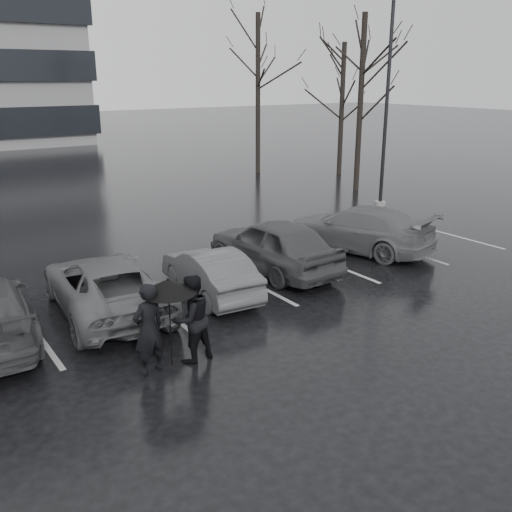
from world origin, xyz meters
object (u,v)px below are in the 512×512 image
object	(u,v)px
car_west_b	(105,285)
lamp_post	(386,112)
pedestrian_right	(191,319)
tree_north	(258,95)
car_west_a	(210,272)
pedestrian_left	(149,329)
car_east	(358,228)
tree_east	(360,105)
car_main	(274,245)
tree_ne	(342,110)

from	to	relation	value
car_west_b	lamp_post	distance (m)	14.80
pedestrian_right	tree_north	bearing A→B (deg)	-135.50
car_west_a	pedestrian_left	bearing A→B (deg)	49.19
car_east	pedestrian_left	world-z (taller)	pedestrian_left
tree_east	tree_north	size ratio (longest dim) A/B	0.94
car_west_a	tree_east	xyz separation A→B (m)	(12.75, 8.14, 3.40)
car_west_a	car_west_b	xyz separation A→B (m)	(-2.56, 0.41, 0.07)
car_west_a	tree_north	bearing A→B (deg)	-123.10
pedestrian_right	lamp_post	xyz separation A→B (m)	(13.17, 7.82, 3.00)
car_east	car_main	bearing A→B (deg)	-14.32
lamp_post	tree_north	size ratio (longest dim) A/B	1.00
tree_ne	car_west_b	bearing A→B (deg)	-146.62
pedestrian_right	lamp_post	size ratio (longest dim) A/B	0.21
car_main	tree_ne	distance (m)	17.49
car_west_a	lamp_post	xyz separation A→B (m)	(11.15, 4.97, 3.28)
pedestrian_left	tree_east	xyz separation A→B (m)	(15.66, 10.99, 3.12)
pedestrian_left	tree_ne	distance (m)	23.69
car_west_a	car_west_b	size ratio (longest dim) A/B	0.76
car_east	pedestrian_right	distance (m)	8.62
pedestrian_left	tree_ne	bearing A→B (deg)	-151.31
pedestrian_left	tree_east	bearing A→B (deg)	-155.79
car_east	tree_ne	distance (m)	15.05
car_west_a	tree_ne	xyz separation A→B (m)	(15.25, 12.14, 2.90)
car_west_a	pedestrian_right	world-z (taller)	pedestrian_right
car_west_b	pedestrian_right	size ratio (longest dim) A/B	2.73
car_east	tree_north	size ratio (longest dim) A/B	0.57
car_west_a	pedestrian_left	size ratio (longest dim) A/B	2.05
pedestrian_left	lamp_post	bearing A→B (deg)	-161.75
car_east	tree_east	xyz separation A→B (m)	(6.96, 7.37, 3.30)
car_east	tree_east	distance (m)	10.66
pedestrian_right	lamp_post	bearing A→B (deg)	-157.36
car_main	car_west_a	bearing A→B (deg)	11.85
lamp_post	car_east	bearing A→B (deg)	-141.91
tree_east	tree_north	bearing A→B (deg)	98.13
car_east	tree_north	bearing A→B (deg)	-129.66
pedestrian_right	car_west_a	bearing A→B (deg)	-133.44
tree_north	car_west_b	bearing A→B (deg)	-134.16
pedestrian_right	tree_east	size ratio (longest dim) A/B	0.22
car_east	tree_ne	bearing A→B (deg)	-146.90
car_east	lamp_post	size ratio (longest dim) A/B	0.57
tree_north	car_east	bearing A→B (deg)	-112.53
car_main	car_west_a	xyz separation A→B (m)	(-2.40, -0.61, -0.17)
pedestrian_right	tree_ne	distance (m)	23.02
car_west_a	car_west_b	bearing A→B (deg)	-4.40
car_west_a	lamp_post	distance (m)	12.64
pedestrian_right	tree_east	world-z (taller)	tree_east
car_east	pedestrian_left	xyz separation A→B (m)	(-8.70, -3.63, 0.18)
car_west_b	pedestrian_right	bearing A→B (deg)	104.68
tree_east	tree_ne	xyz separation A→B (m)	(2.50, 4.00, -0.50)
lamp_post	car_west_a	bearing A→B (deg)	-155.96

